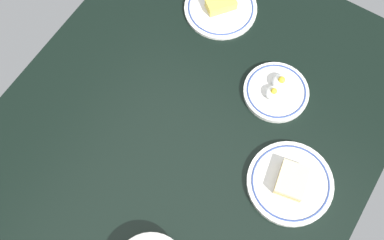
{
  "coord_description": "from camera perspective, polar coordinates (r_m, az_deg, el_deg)",
  "views": [
    {
      "loc": [
        39.99,
        25.06,
        120.82
      ],
      "look_at": [
        0.0,
        0.0,
        6.0
      ],
      "focal_mm": 43.37,
      "sensor_mm": 36.0,
      "label": 1
    }
  ],
  "objects": [
    {
      "name": "dining_table",
      "position": [
        1.28,
        -0.0,
        -0.68
      ],
      "size": [
        118.74,
        98.78,
        4.0
      ],
      "primitive_type": "cube",
      "color": "black",
      "rests_on": "ground"
    },
    {
      "name": "plate_eggs",
      "position": [
        1.31,
        10.33,
        3.55
      ],
      "size": [
        18.21,
        18.21,
        5.13
      ],
      "color": "white",
      "rests_on": "dining_table"
    },
    {
      "name": "plate_cheese",
      "position": [
        1.44,
        3.55,
        13.65
      ],
      "size": [
        21.96,
        21.96,
        4.04
      ],
      "color": "white",
      "rests_on": "dining_table"
    },
    {
      "name": "plate_sandwich",
      "position": [
        1.22,
        12.0,
        -7.53
      ],
      "size": [
        22.29,
        22.29,
        4.79
      ],
      "color": "white",
      "rests_on": "dining_table"
    }
  ]
}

